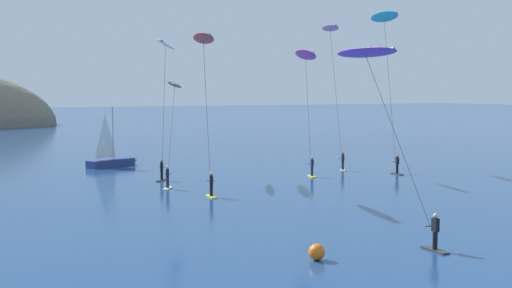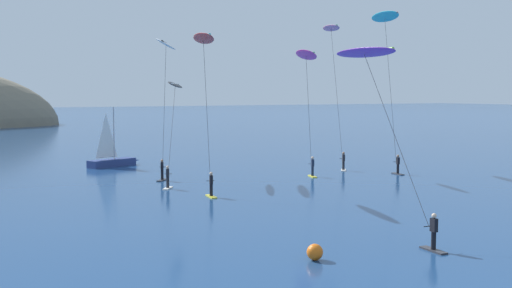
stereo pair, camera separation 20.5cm
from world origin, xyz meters
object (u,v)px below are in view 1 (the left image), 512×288
(marker_buoy, at_px, (317,252))
(kitesurfer_red, at_px, (204,49))
(kitesurfer_black, at_px, (174,93))
(kitesurfer_purple, at_px, (371,68))
(sailboat_near, at_px, (113,160))
(kitesurfer_magenta, at_px, (306,64))
(kitesurfer_pink, at_px, (331,41))
(kitesurfer_cyan, at_px, (385,29))
(kitesurfer_white, at_px, (165,52))

(marker_buoy, bearing_deg, kitesurfer_red, 78.26)
(kitesurfer_red, bearing_deg, marker_buoy, -101.74)
(kitesurfer_black, relative_size, kitesurfer_purple, 0.90)
(sailboat_near, distance_m, kitesurfer_magenta, 20.85)
(kitesurfer_pink, height_order, kitesurfer_magenta, kitesurfer_pink)
(sailboat_near, relative_size, kitesurfer_black, 0.69)
(kitesurfer_black, bearing_deg, kitesurfer_cyan, -11.48)
(kitesurfer_pink, height_order, kitesurfer_red, kitesurfer_pink)
(kitesurfer_black, height_order, kitesurfer_cyan, kitesurfer_cyan)
(kitesurfer_red, bearing_deg, kitesurfer_purple, -82.88)
(kitesurfer_pink, distance_m, kitesurfer_magenta, 7.80)
(kitesurfer_pink, height_order, kitesurfer_purple, kitesurfer_pink)
(kitesurfer_pink, height_order, kitesurfer_white, kitesurfer_pink)
(sailboat_near, xyz_separation_m, kitesurfer_white, (1.95, -8.69, 9.85))
(sailboat_near, distance_m, kitesurfer_cyan, 28.15)
(kitesurfer_red, bearing_deg, sailboat_near, 93.15)
(kitesurfer_magenta, relative_size, kitesurfer_purple, 1.14)
(kitesurfer_purple, height_order, kitesurfer_white, kitesurfer_white)
(marker_buoy, bearing_deg, sailboat_near, 85.35)
(kitesurfer_white, height_order, kitesurfer_red, kitesurfer_white)
(kitesurfer_black, height_order, kitesurfer_purple, kitesurfer_purple)
(kitesurfer_cyan, bearing_deg, kitesurfer_red, -171.14)
(sailboat_near, xyz_separation_m, kitesurfer_pink, (18.65, -9.54, 11.34))
(kitesurfer_pink, height_order, kitesurfer_cyan, kitesurfer_cyan)
(kitesurfer_white, bearing_deg, kitesurfer_cyan, -19.81)
(kitesurfer_pink, xyz_separation_m, kitesurfer_cyan, (1.66, -5.77, 0.71))
(kitesurfer_red, bearing_deg, kitesurfer_black, 85.44)
(kitesurfer_purple, relative_size, kitesurfer_cyan, 0.66)
(marker_buoy, bearing_deg, kitesurfer_magenta, 56.73)
(marker_buoy, bearing_deg, kitesurfer_pink, 52.67)
(kitesurfer_white, bearing_deg, kitesurfer_magenta, -26.03)
(kitesurfer_pink, bearing_deg, kitesurfer_red, -153.56)
(kitesurfer_red, distance_m, marker_buoy, 22.40)
(sailboat_near, height_order, kitesurfer_white, kitesurfer_white)
(kitesurfer_pink, xyz_separation_m, kitesurfer_red, (-17.65, -8.77, -1.88))
(kitesurfer_black, bearing_deg, kitesurfer_magenta, -12.41)
(kitesurfer_purple, xyz_separation_m, kitesurfer_red, (-1.98, 15.82, 1.77))
(kitesurfer_purple, xyz_separation_m, marker_buoy, (-6.08, -3.92, -7.98))
(kitesurfer_black, distance_m, marker_buoy, 27.78)
(kitesurfer_magenta, xyz_separation_m, kitesurfer_red, (-11.71, -4.36, 0.61))
(kitesurfer_purple, bearing_deg, sailboat_near, 95.00)
(kitesurfer_white, height_order, kitesurfer_cyan, kitesurfer_cyan)
(sailboat_near, xyz_separation_m, kitesurfer_magenta, (12.72, -13.95, 8.84))
(marker_buoy, bearing_deg, kitesurfer_cyan, 44.18)
(sailboat_near, height_order, kitesurfer_magenta, kitesurfer_magenta)
(kitesurfer_magenta, bearing_deg, marker_buoy, -123.27)
(sailboat_near, height_order, kitesurfer_black, kitesurfer_black)
(kitesurfer_pink, distance_m, kitesurfer_white, 16.80)
(kitesurfer_white, bearing_deg, kitesurfer_black, -98.01)
(kitesurfer_purple, bearing_deg, kitesurfer_white, 92.34)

